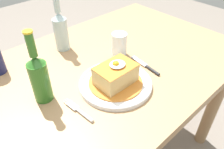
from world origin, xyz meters
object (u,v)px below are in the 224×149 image
object	(u,v)px
fork	(81,112)
beer_bottle_clear	(61,30)
main_plate	(116,83)
knife	(149,67)
beer_bottle_green	(39,76)
drinking_glass	(119,46)

from	to	relation	value
fork	beer_bottle_clear	world-z (taller)	beer_bottle_clear
main_plate	beer_bottle_clear	size ratio (longest dim) A/B	1.05
knife	main_plate	bearing A→B (deg)	174.02
beer_bottle_green	main_plate	bearing A→B (deg)	-27.42
main_plate	beer_bottle_green	world-z (taller)	beer_bottle_green
knife	beer_bottle_clear	world-z (taller)	beer_bottle_clear
main_plate	knife	xyz separation A→B (m)	(0.17, -0.02, -0.00)
main_plate	drinking_glass	world-z (taller)	drinking_glass
knife	drinking_glass	size ratio (longest dim) A/B	1.58
main_plate	drinking_glass	xyz separation A→B (m)	(0.16, 0.15, 0.04)
main_plate	fork	bearing A→B (deg)	-172.42
beer_bottle_green	drinking_glass	xyz separation A→B (m)	(0.40, 0.02, -0.05)
beer_bottle_green	drinking_glass	distance (m)	0.40
fork	knife	bearing A→B (deg)	0.98
beer_bottle_clear	beer_bottle_green	size ratio (longest dim) A/B	1.00
beer_bottle_green	drinking_glass	bearing A→B (deg)	3.54
beer_bottle_clear	beer_bottle_green	distance (m)	0.34
main_plate	fork	world-z (taller)	main_plate
fork	drinking_glass	size ratio (longest dim) A/B	1.35
main_plate	knife	distance (m)	0.18
beer_bottle_clear	drinking_glass	size ratio (longest dim) A/B	2.53
knife	beer_bottle_clear	xyz separation A→B (m)	(-0.17, 0.38, 0.09)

